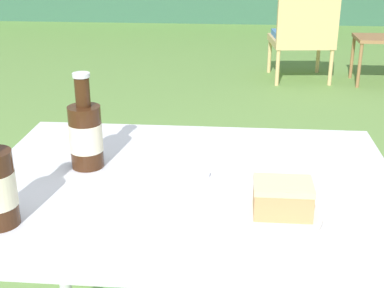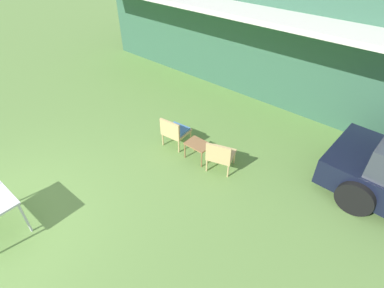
% 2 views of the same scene
% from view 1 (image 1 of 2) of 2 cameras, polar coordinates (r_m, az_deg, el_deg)
% --- Properties ---
extents(wicker_chair_cushioned, '(0.59, 0.59, 0.77)m').
position_cam_1_polar(wicker_chair_cushioned, '(5.09, 11.68, 11.27)').
color(wicker_chair_cushioned, tan).
rests_on(wicker_chair_cushioned, ground_plane).
extents(patio_table, '(0.99, 0.74, 0.76)m').
position_cam_1_polar(patio_table, '(1.30, -0.38, -6.60)').
color(patio_table, silver).
rests_on(patio_table, ground_plane).
extents(cake_on_plate, '(0.22, 0.22, 0.08)m').
position_cam_1_polar(cake_on_plate, '(1.11, 8.99, -6.41)').
color(cake_on_plate, silver).
rests_on(cake_on_plate, patio_table).
extents(cola_bottle_near, '(0.08, 0.08, 0.24)m').
position_cam_1_polar(cola_bottle_near, '(1.33, -11.27, 1.08)').
color(cola_bottle_near, '#381E0F').
rests_on(cola_bottle_near, patio_table).
extents(fork, '(0.17, 0.04, 0.01)m').
position_cam_1_polar(fork, '(1.13, 5.06, -7.18)').
color(fork, silver).
rests_on(fork, patio_table).
extents(loose_bottle_cap, '(0.03, 0.03, 0.01)m').
position_cam_1_polar(loose_bottle_cap, '(1.28, 1.33, -3.24)').
color(loose_bottle_cap, silver).
rests_on(loose_bottle_cap, patio_table).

